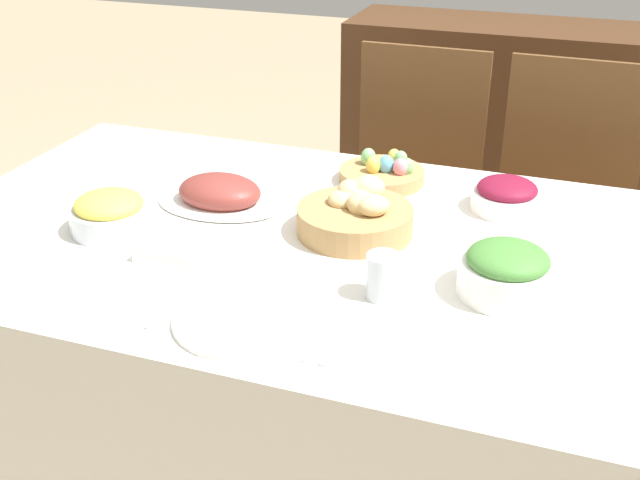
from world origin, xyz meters
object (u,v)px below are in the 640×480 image
Objects in this scene: bread_basket at (357,214)px; knife at (320,337)px; chair_far_right at (559,214)px; pineapple_bowl at (110,213)px; dinner_plate at (242,320)px; butter_dish at (169,252)px; sideboard at (522,136)px; ham_platter at (220,194)px; green_salad_bowl at (507,271)px; egg_basket at (383,173)px; fork at (169,307)px; spoon at (336,340)px; chair_far_center at (408,193)px; drinking_cup at (383,276)px; beet_salad_bowl at (507,195)px.

knife is (0.07, -0.43, -0.04)m from bread_basket.
chair_far_right is 1.39m from pineapple_bowl.
knife is (-0.35, -1.23, 0.24)m from chair_far_right.
dinner_plate is at bearing -29.97° from pineapple_bowl.
sideboard is at bearing 74.65° from butter_dish.
ham_platter is 1.76× the size of pineapple_bowl.
sideboard is 7.96× the size of pineapple_bowl.
chair_far_right is at bearing 86.60° from green_salad_bowl.
sideboard is at bearing 80.78° from egg_basket.
fork is 0.34m from spoon.
dinner_plate is 0.30m from butter_dish.
ham_platter is (-0.56, -1.65, 0.33)m from sideboard.
dinner_plate is 1.56× the size of knife.
chair_far_center and chair_far_right have the same top height.
pineapple_bowl is at bearing 158.00° from knife.
fork is at bearing -97.19° from chair_far_center.
fork is at bearing -118.77° from bread_basket.
sideboard is at bearing 74.23° from chair_far_center.
ham_platter is 1.24× the size of dinner_plate.
dinner_plate is 0.28m from drinking_cup.
dinner_plate is at bearing -119.85° from beet_salad_bowl.
pineapple_bowl is 0.39m from fork.
spoon is (0.34, 0.00, 0.00)m from fork.
spoon is (0.18, 0.00, -0.00)m from dinner_plate.
bread_basket reaches higher than drinking_cup.
knife is 1.24× the size of butter_dish.
chair_far_center is 4.42× the size of egg_basket.
fork is at bearing -128.72° from beet_salad_bowl.
chair_far_right is at bearing 75.52° from knife.
drinking_cup is (-0.17, -0.50, 0.01)m from beet_salad_bowl.
knife is at bearing -47.75° from ham_platter.
sideboard is 1.89m from green_salad_bowl.
fork is at bearing 180.00° from dinner_plate.
fork is (-0.60, -0.27, -0.05)m from green_salad_bowl.
ham_platter is at bearing 164.21° from green_salad_bowl.
ham_platter is 0.69m from beet_salad_bowl.
egg_basket is 0.75m from knife.
bread_basket is 1.39× the size of green_salad_bowl.
chair_far_center reaches higher than spoon.
chair_far_right is 3.72× the size of bread_basket.
butter_dish is (-0.25, 0.18, 0.01)m from dinner_plate.
knife is 0.19m from drinking_cup.
dinner_plate is at bearing -94.76° from egg_basket.
sideboard is at bearing 94.81° from green_salad_bowl.
pineapple_bowl is 0.89m from green_salad_bowl.
green_salad_bowl is (-0.06, -0.96, 0.29)m from chair_far_right.
ham_platter is at bearing 174.18° from bread_basket.
ham_platter reaches higher than dinner_plate.
chair_far_right reaches higher than butter_dish.
drinking_cup is at bearing 77.50° from spoon.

